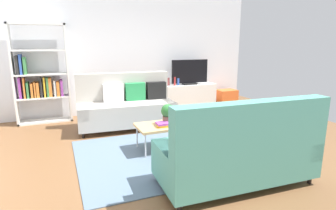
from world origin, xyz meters
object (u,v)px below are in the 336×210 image
object	(u,v)px
tv	(190,72)
storage_trunk	(226,98)
couch_beige	(126,106)
potted_plant	(168,113)
table_book_0	(164,125)
coffee_table	(170,125)
vase_0	(168,82)
bottle_1	(178,82)
bookshelf	(40,78)
tv_console	(189,96)
couch_green	(238,151)
bottle_0	(175,81)

from	to	relation	value
tv	storage_trunk	xyz separation A→B (m)	(1.10, -0.08, -0.73)
couch_beige	potted_plant	world-z (taller)	couch_beige
storage_trunk	table_book_0	xyz separation A→B (m)	(-2.80, -2.45, 0.22)
coffee_table	storage_trunk	distance (m)	3.55
vase_0	bottle_1	distance (m)	0.26
potted_plant	table_book_0	distance (m)	0.22
potted_plant	table_book_0	world-z (taller)	potted_plant
couch_beige	storage_trunk	xyz separation A→B (m)	(3.04, 0.93, -0.23)
bookshelf	potted_plant	size ratio (longest dim) A/B	6.47
tv_console	vase_0	distance (m)	0.72
tv	coffee_table	bearing A→B (deg)	-122.53
tv_console	tv	distance (m)	0.63
couch_green	potted_plant	distance (m)	1.48
couch_green	bottle_1	distance (m)	3.96
tv	storage_trunk	bearing A→B (deg)	-4.16
couch_green	bottle_1	bearing A→B (deg)	78.81
bookshelf	storage_trunk	bearing A→B (deg)	-1.48
tv_console	bottle_1	distance (m)	0.53
potted_plant	vase_0	size ratio (longest dim) A/B	1.68
couch_beige	coffee_table	distance (m)	1.47
coffee_table	bottle_0	world-z (taller)	bottle_0
vase_0	bottle_0	bearing A→B (deg)	-31.72
potted_plant	table_book_0	xyz separation A→B (m)	(-0.10, -0.11, -0.16)
couch_green	bottle_0	bearing A→B (deg)	80.15
coffee_table	bookshelf	xyz separation A→B (m)	(-1.98, 2.48, 0.58)
couch_green	coffee_table	world-z (taller)	couch_green
coffee_table	table_book_0	size ratio (longest dim) A/B	4.58
potted_plant	vase_0	world-z (taller)	vase_0
storage_trunk	bottle_1	bearing A→B (deg)	177.61
coffee_table	bottle_0	size ratio (longest dim) A/B	4.98
bookshelf	bottle_1	bearing A→B (deg)	-1.08
tv	storage_trunk	distance (m)	1.32
coffee_table	bookshelf	distance (m)	3.22
storage_trunk	potted_plant	world-z (taller)	potted_plant
storage_trunk	bottle_0	world-z (taller)	bottle_0
storage_trunk	potted_plant	size ratio (longest dim) A/B	1.60
bottle_1	bookshelf	bearing A→B (deg)	178.92
tv	bottle_1	xyz separation A→B (m)	(-0.34, -0.02, -0.22)
storage_trunk	potted_plant	xyz separation A→B (m)	(-2.69, -2.34, 0.38)
potted_plant	bottle_1	bearing A→B (deg)	62.43
bookshelf	potted_plant	bearing A→B (deg)	-51.74
couch_green	bottle_0	size ratio (longest dim) A/B	8.76
coffee_table	bottle_1	world-z (taller)	bottle_1
tv	vase_0	xyz separation A→B (m)	(-0.58, 0.07, -0.22)
bookshelf	bottle_0	xyz separation A→B (m)	(3.10, -0.06, -0.23)
vase_0	bottle_1	size ratio (longest dim) A/B	1.07
tv_console	vase_0	xyz separation A→B (m)	(-0.58, 0.05, 0.42)
bottle_0	tv	bearing A→B (deg)	2.64
bookshelf	storage_trunk	world-z (taller)	bookshelf
potted_plant	tv	bearing A→B (deg)	56.65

